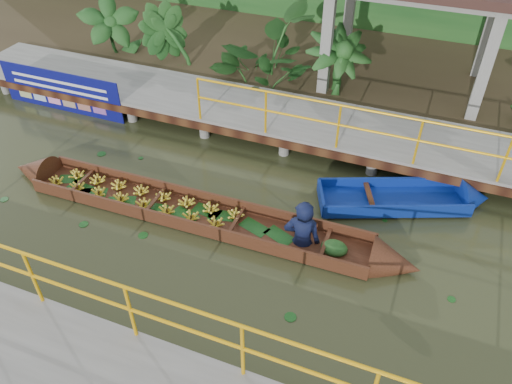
% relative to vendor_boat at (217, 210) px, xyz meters
% --- Properties ---
extents(ground, '(80.00, 80.00, 0.00)m').
position_rel_vendor_boat_xyz_m(ground, '(-0.58, -0.03, -0.33)').
color(ground, '#2F371B').
rests_on(ground, ground).
extents(land_strip, '(30.00, 8.00, 0.45)m').
position_rel_vendor_boat_xyz_m(land_strip, '(-0.58, 7.47, -0.10)').
color(land_strip, '#352A1A').
rests_on(land_strip, ground).
extents(far_dock, '(16.00, 2.06, 1.66)m').
position_rel_vendor_boat_xyz_m(far_dock, '(-0.56, 3.39, 0.15)').
color(far_dock, slate).
rests_on(far_dock, ground).
extents(vendor_boat, '(8.53, 1.02, 2.25)m').
position_rel_vendor_boat_xyz_m(vendor_boat, '(0.00, 0.00, 0.00)').
color(vendor_boat, '#391E0F').
rests_on(vendor_boat, ground).
extents(moored_blue_boat, '(3.44, 2.06, 0.80)m').
position_rel_vendor_boat_xyz_m(moored_blue_boat, '(3.77, 2.06, -0.18)').
color(moored_blue_boat, navy).
rests_on(moored_blue_boat, ground).
extents(blue_banner, '(3.51, 0.04, 1.10)m').
position_rel_vendor_boat_xyz_m(blue_banner, '(-5.45, 2.45, 0.23)').
color(blue_banner, '#0C0E64').
rests_on(blue_banner, ground).
extents(tropical_plants, '(14.32, 1.32, 1.65)m').
position_rel_vendor_boat_xyz_m(tropical_plants, '(0.61, 5.27, 0.95)').
color(tropical_plants, '#154218').
rests_on(tropical_plants, ground).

